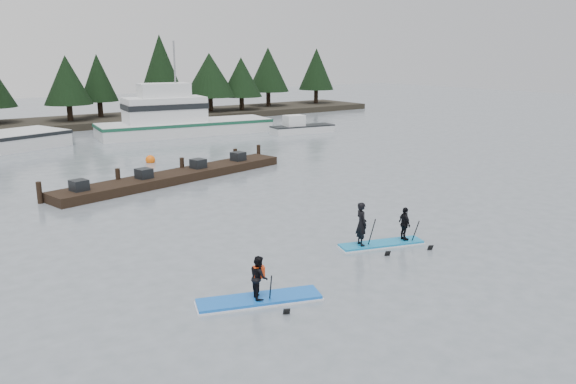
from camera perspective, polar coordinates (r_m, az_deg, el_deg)
ground at (r=18.97m, az=10.83°, el=-6.77°), size 160.00×160.00×0.00m
far_shore at (r=55.91m, az=-22.48°, el=6.41°), size 70.00×8.00×0.60m
treeline at (r=55.94m, az=-22.45°, el=6.11°), size 60.00×4.00×8.00m
fishing_boat_medium at (r=47.73m, az=-10.82°, el=6.46°), size 14.58×5.93×8.47m
skiff at (r=47.99m, az=1.49°, el=6.40°), size 5.63×2.44×0.63m
floating_dock at (r=30.49m, az=-11.26°, el=1.57°), size 13.82×4.60×0.46m
buoy_c at (r=46.52m, az=-0.65°, el=5.77°), size 0.53×0.53×0.53m
buoy_b at (r=35.96m, az=-13.79°, el=2.93°), size 0.60×0.60×0.60m
paddleboard_solo at (r=15.54m, az=-2.95°, el=-9.77°), size 3.48×1.93×1.80m
paddleboard_duo at (r=20.05m, az=9.43°, el=-3.81°), size 3.13×1.78×2.14m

